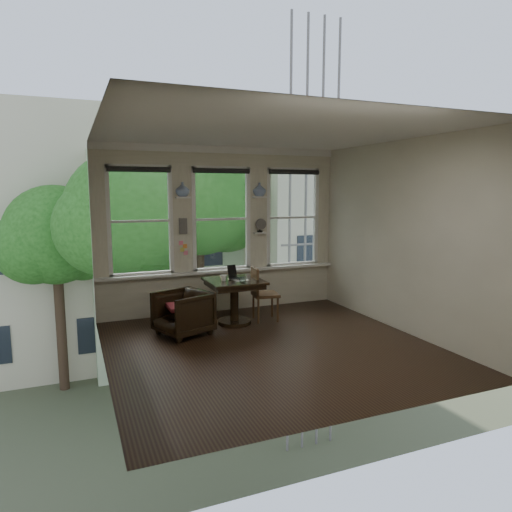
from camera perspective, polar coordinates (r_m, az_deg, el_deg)
name	(u,v)px	position (r m, az deg, el deg)	size (l,w,h in m)	color
ground	(270,347)	(6.66, 1.81, -11.27)	(4.50, 4.50, 0.00)	black
ceiling	(271,132)	(6.33, 1.93, 15.28)	(4.50, 4.50, 0.00)	silver
wall_back	(221,230)	(8.42, -4.40, 3.26)	(4.50, 4.50, 0.00)	beige
wall_front	(369,268)	(4.38, 13.95, -1.46)	(4.50, 4.50, 0.00)	beige
wall_left	(100,251)	(5.79, -18.93, 0.62)	(4.50, 4.50, 0.00)	beige
wall_right	(402,237)	(7.52, 17.73, 2.31)	(4.50, 4.50, 0.00)	beige
window_left	(140,221)	(8.08, -14.28, 4.25)	(1.10, 0.12, 1.90)	white
window_center	(221,219)	(8.40, -4.41, 4.62)	(1.10, 0.12, 1.90)	white
window_right	(292,217)	(8.95, 4.49, 4.83)	(1.10, 0.12, 1.90)	white
shelf_left	(183,197)	(8.10, -9.15, 7.24)	(0.26, 0.16, 0.03)	white
shelf_right	(259,197)	(8.54, 0.44, 7.38)	(0.26, 0.16, 0.03)	white
intercom	(183,226)	(8.15, -9.12, 3.72)	(0.14, 0.06, 0.28)	#59544F
sticky_notes	(183,246)	(8.19, -9.08, 1.28)	(0.16, 0.01, 0.24)	pink
desk_fan	(260,228)	(8.55, 0.48, 3.56)	(0.20, 0.20, 0.24)	#59544F
vase_left	(182,189)	(8.10, -9.18, 8.22)	(0.24, 0.24, 0.25)	white
vase_right	(259,189)	(8.54, 0.44, 8.32)	(0.24, 0.24, 0.25)	white
table	(234,302)	(7.67, -2.72, -5.73)	(0.90, 0.90, 0.75)	black
armchair_left	(183,313)	(7.18, -9.12, -7.06)	(0.73, 0.75, 0.69)	black
cushion_red	(183,306)	(7.15, -9.14, -6.24)	(0.45, 0.45, 0.06)	maroon
side_chair_right	(265,294)	(7.85, 1.19, -4.77)	(0.42, 0.42, 0.92)	#3F2316
laptop	(239,279)	(7.59, -2.19, -2.89)	(0.31, 0.20, 0.02)	black
mug	(224,278)	(7.49, -4.08, -2.74)	(0.11, 0.11, 0.10)	white
drinking_glass	(243,280)	(7.32, -1.69, -3.03)	(0.12, 0.12, 0.09)	white
tablet	(232,271)	(7.75, -3.01, -1.93)	(0.16, 0.02, 0.22)	black
papers	(239,279)	(7.60, -2.17, -2.95)	(0.22, 0.30, 0.00)	silver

